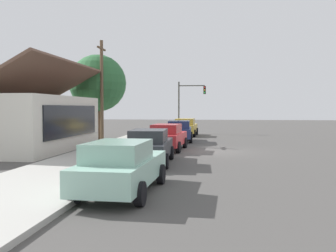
{
  "coord_description": "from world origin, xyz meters",
  "views": [
    {
      "loc": [
        -22.34,
        -0.16,
        2.56
      ],
      "look_at": [
        1.9,
        2.92,
        1.39
      ],
      "focal_mm": 40.54,
      "sensor_mm": 36.0,
      "label": 1
    }
  ],
  "objects_px": {
    "car_cherry": "(167,137)",
    "shade_tree": "(98,83)",
    "fire_hydrant_red": "(156,136)",
    "traffic_light_main": "(189,99)",
    "car_navy": "(179,131)",
    "car_charcoal": "(150,146)",
    "car_mustard": "(185,127)",
    "utility_pole_wooden": "(102,89)",
    "car_seafoam": "(122,166)"
  },
  "relations": [
    {
      "from": "shade_tree",
      "to": "fire_hydrant_red",
      "type": "xyz_separation_m",
      "value": [
        -1.63,
        -4.92,
        -4.0
      ]
    },
    {
      "from": "utility_pole_wooden",
      "to": "car_seafoam",
      "type": "bearing_deg",
      "value": -160.95
    },
    {
      "from": "utility_pole_wooden",
      "to": "fire_hydrant_red",
      "type": "height_order",
      "value": "utility_pole_wooden"
    },
    {
      "from": "car_mustard",
      "to": "utility_pole_wooden",
      "type": "distance_m",
      "value": 9.82
    },
    {
      "from": "fire_hydrant_red",
      "to": "traffic_light_main",
      "type": "bearing_deg",
      "value": -8.71
    },
    {
      "from": "car_mustard",
      "to": "car_navy",
      "type": "bearing_deg",
      "value": -178.71
    },
    {
      "from": "car_cherry",
      "to": "traffic_light_main",
      "type": "distance_m",
      "value": 15.88
    },
    {
      "from": "fire_hydrant_red",
      "to": "car_cherry",
      "type": "bearing_deg",
      "value": -163.2
    },
    {
      "from": "fire_hydrant_red",
      "to": "car_charcoal",
      "type": "bearing_deg",
      "value": -172.55
    },
    {
      "from": "shade_tree",
      "to": "traffic_light_main",
      "type": "distance_m",
      "value": 11.36
    },
    {
      "from": "car_navy",
      "to": "car_mustard",
      "type": "distance_m",
      "value": 5.95
    },
    {
      "from": "car_navy",
      "to": "car_charcoal",
      "type": "bearing_deg",
      "value": 175.58
    },
    {
      "from": "fire_hydrant_red",
      "to": "shade_tree",
      "type": "bearing_deg",
      "value": 71.68
    },
    {
      "from": "car_seafoam",
      "to": "traffic_light_main",
      "type": "xyz_separation_m",
      "value": [
        27.32,
        -0.08,
        2.68
      ]
    },
    {
      "from": "car_mustard",
      "to": "fire_hydrant_red",
      "type": "relative_size",
      "value": 6.61
    },
    {
      "from": "car_charcoal",
      "to": "utility_pole_wooden",
      "type": "xyz_separation_m",
      "value": [
        10.14,
        5.37,
        3.11
      ]
    },
    {
      "from": "car_cherry",
      "to": "shade_tree",
      "type": "relative_size",
      "value": 0.69
    },
    {
      "from": "car_charcoal",
      "to": "fire_hydrant_red",
      "type": "relative_size",
      "value": 6.82
    },
    {
      "from": "car_cherry",
      "to": "car_mustard",
      "type": "bearing_deg",
      "value": 2.36
    },
    {
      "from": "utility_pole_wooden",
      "to": "shade_tree",
      "type": "bearing_deg",
      "value": 25.33
    },
    {
      "from": "car_mustard",
      "to": "shade_tree",
      "type": "relative_size",
      "value": 0.7
    },
    {
      "from": "car_charcoal",
      "to": "traffic_light_main",
      "type": "distance_m",
      "value": 21.46
    },
    {
      "from": "car_navy",
      "to": "traffic_light_main",
      "type": "relative_size",
      "value": 0.87
    },
    {
      "from": "car_mustard",
      "to": "utility_pole_wooden",
      "type": "xyz_separation_m",
      "value": [
        -7.45,
        5.58,
        3.11
      ]
    },
    {
      "from": "car_seafoam",
      "to": "shade_tree",
      "type": "bearing_deg",
      "value": 21.93
    },
    {
      "from": "car_seafoam",
      "to": "fire_hydrant_red",
      "type": "height_order",
      "value": "car_seafoam"
    },
    {
      "from": "car_navy",
      "to": "traffic_light_main",
      "type": "height_order",
      "value": "traffic_light_main"
    },
    {
      "from": "car_charcoal",
      "to": "utility_pole_wooden",
      "type": "relative_size",
      "value": 0.65
    },
    {
      "from": "traffic_light_main",
      "to": "car_cherry",
      "type": "bearing_deg",
      "value": 179.25
    },
    {
      "from": "utility_pole_wooden",
      "to": "fire_hydrant_red",
      "type": "relative_size",
      "value": 10.56
    },
    {
      "from": "car_mustard",
      "to": "traffic_light_main",
      "type": "height_order",
      "value": "traffic_light_main"
    },
    {
      "from": "car_cherry",
      "to": "car_mustard",
      "type": "xyz_separation_m",
      "value": [
        11.95,
        -0.13,
        0.0
      ]
    },
    {
      "from": "car_navy",
      "to": "utility_pole_wooden",
      "type": "height_order",
      "value": "utility_pole_wooden"
    },
    {
      "from": "car_cherry",
      "to": "utility_pole_wooden",
      "type": "relative_size",
      "value": 0.62
    },
    {
      "from": "car_cherry",
      "to": "car_mustard",
      "type": "height_order",
      "value": "same"
    },
    {
      "from": "traffic_light_main",
      "to": "car_charcoal",
      "type": "bearing_deg",
      "value": 179.21
    },
    {
      "from": "car_mustard",
      "to": "traffic_light_main",
      "type": "xyz_separation_m",
      "value": [
        3.71,
        -0.08,
        2.67
      ]
    },
    {
      "from": "car_charcoal",
      "to": "car_cherry",
      "type": "xyz_separation_m",
      "value": [
        5.64,
        -0.09,
        -0.0
      ]
    },
    {
      "from": "car_navy",
      "to": "car_mustard",
      "type": "relative_size",
      "value": 0.96
    },
    {
      "from": "traffic_light_main",
      "to": "shade_tree",
      "type": "bearing_deg",
      "value": 144.42
    },
    {
      "from": "car_mustard",
      "to": "traffic_light_main",
      "type": "bearing_deg",
      "value": 0.05
    },
    {
      "from": "shade_tree",
      "to": "fire_hydrant_red",
      "type": "relative_size",
      "value": 9.51
    },
    {
      "from": "car_charcoal",
      "to": "car_mustard",
      "type": "bearing_deg",
      "value": -2.96
    },
    {
      "from": "car_seafoam",
      "to": "car_charcoal",
      "type": "height_order",
      "value": "same"
    },
    {
      "from": "car_navy",
      "to": "traffic_light_main",
      "type": "xyz_separation_m",
      "value": [
        9.66,
        -0.07,
        2.68
      ]
    },
    {
      "from": "utility_pole_wooden",
      "to": "fire_hydrant_red",
      "type": "distance_m",
      "value": 5.28
    },
    {
      "from": "car_cherry",
      "to": "utility_pole_wooden",
      "type": "distance_m",
      "value": 7.72
    },
    {
      "from": "car_charcoal",
      "to": "fire_hydrant_red",
      "type": "xyz_separation_m",
      "value": [
        10.46,
        1.37,
        -0.32
      ]
    },
    {
      "from": "car_cherry",
      "to": "shade_tree",
      "type": "distance_m",
      "value": 9.79
    },
    {
      "from": "car_seafoam",
      "to": "car_mustard",
      "type": "relative_size",
      "value": 1.03
    }
  ]
}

